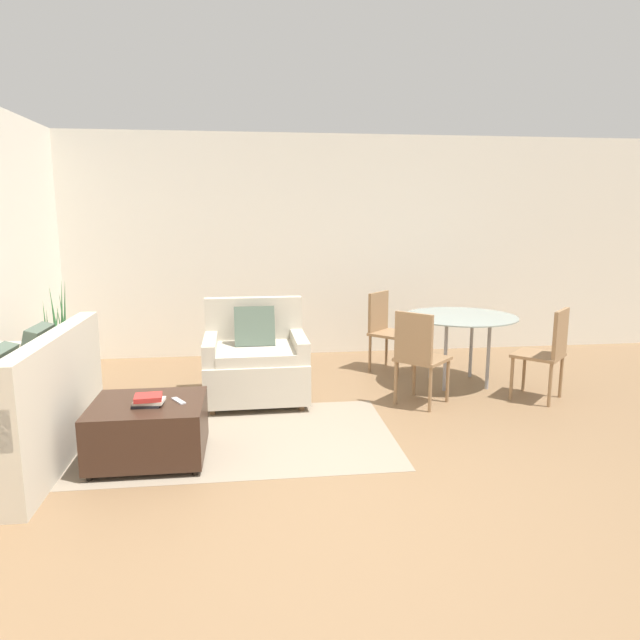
{
  "coord_description": "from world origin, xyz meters",
  "views": [
    {
      "loc": [
        -0.57,
        -3.43,
        1.77
      ],
      "look_at": [
        0.12,
        2.04,
        0.75
      ],
      "focal_mm": 32.0,
      "sensor_mm": 36.0,
      "label": 1
    }
  ],
  "objects_px": {
    "dining_chair_far_left": "(386,326)",
    "couch": "(15,419)",
    "book_stack": "(148,400)",
    "armchair": "(256,362)",
    "dining_table": "(460,323)",
    "tv_remote_secondary": "(178,401)",
    "dining_chair_near_left": "(418,352)",
    "ottoman": "(149,428)",
    "tv_remote_primary": "(153,398)",
    "dining_chair_near_right": "(548,348)",
    "potted_plant": "(62,373)"
  },
  "relations": [
    {
      "from": "tv_remote_primary",
      "to": "dining_chair_far_left",
      "type": "distance_m",
      "value": 3.1
    },
    {
      "from": "book_stack",
      "to": "dining_chair_near_right",
      "type": "distance_m",
      "value": 3.69
    },
    {
      "from": "book_stack",
      "to": "dining_chair_far_left",
      "type": "height_order",
      "value": "dining_chair_far_left"
    },
    {
      "from": "potted_plant",
      "to": "dining_chair_far_left",
      "type": "bearing_deg",
      "value": 10.16
    },
    {
      "from": "tv_remote_primary",
      "to": "tv_remote_secondary",
      "type": "relative_size",
      "value": 1.04
    },
    {
      "from": "dining_chair_far_left",
      "to": "dining_table",
      "type": "bearing_deg",
      "value": -45.0
    },
    {
      "from": "couch",
      "to": "book_stack",
      "type": "bearing_deg",
      "value": -9.34
    },
    {
      "from": "ottoman",
      "to": "tv_remote_primary",
      "type": "xyz_separation_m",
      "value": [
        0.03,
        0.08,
        0.2
      ]
    },
    {
      "from": "ottoman",
      "to": "dining_chair_far_left",
      "type": "height_order",
      "value": "dining_chair_far_left"
    },
    {
      "from": "couch",
      "to": "armchair",
      "type": "xyz_separation_m",
      "value": [
        1.75,
        1.21,
        0.05
      ]
    },
    {
      "from": "tv_remote_secondary",
      "to": "tv_remote_primary",
      "type": "bearing_deg",
      "value": 156.05
    },
    {
      "from": "dining_chair_near_right",
      "to": "dining_chair_far_left",
      "type": "bearing_deg",
      "value": 135.0
    },
    {
      "from": "armchair",
      "to": "dining_chair_near_right",
      "type": "distance_m",
      "value": 2.81
    },
    {
      "from": "armchair",
      "to": "dining_table",
      "type": "relative_size",
      "value": 0.84
    },
    {
      "from": "ottoman",
      "to": "potted_plant",
      "type": "bearing_deg",
      "value": 124.45
    },
    {
      "from": "couch",
      "to": "dining_chair_far_left",
      "type": "height_order",
      "value": "couch"
    },
    {
      "from": "tv_remote_secondary",
      "to": "potted_plant",
      "type": "bearing_deg",
      "value": 129.52
    },
    {
      "from": "couch",
      "to": "dining_table",
      "type": "distance_m",
      "value": 4.16
    },
    {
      "from": "dining_chair_far_left",
      "to": "couch",
      "type": "bearing_deg",
      "value": -147.12
    },
    {
      "from": "dining_chair_near_left",
      "to": "ottoman",
      "type": "bearing_deg",
      "value": -158.3
    },
    {
      "from": "tv_remote_secondary",
      "to": "dining_chair_far_left",
      "type": "distance_m",
      "value": 3.02
    },
    {
      "from": "book_stack",
      "to": "tv_remote_secondary",
      "type": "height_order",
      "value": "book_stack"
    },
    {
      "from": "ottoman",
      "to": "dining_chair_near_right",
      "type": "distance_m",
      "value": 3.7
    },
    {
      "from": "tv_remote_secondary",
      "to": "potted_plant",
      "type": "relative_size",
      "value": 0.14
    },
    {
      "from": "book_stack",
      "to": "dining_chair_far_left",
      "type": "bearing_deg",
      "value": 44.77
    },
    {
      "from": "dining_chair_near_left",
      "to": "dining_table",
      "type": "bearing_deg",
      "value": 45.0
    },
    {
      "from": "dining_chair_near_left",
      "to": "dining_chair_near_right",
      "type": "height_order",
      "value": "same"
    },
    {
      "from": "dining_chair_near_right",
      "to": "ottoman",
      "type": "bearing_deg",
      "value": -165.66
    },
    {
      "from": "dining_chair_far_left",
      "to": "armchair",
      "type": "bearing_deg",
      "value": -149.24
    },
    {
      "from": "tv_remote_primary",
      "to": "tv_remote_secondary",
      "type": "height_order",
      "value": "same"
    },
    {
      "from": "potted_plant",
      "to": "dining_table",
      "type": "distance_m",
      "value": 4.04
    },
    {
      "from": "book_stack",
      "to": "tv_remote_secondary",
      "type": "xyz_separation_m",
      "value": [
        0.2,
        0.07,
        -0.03
      ]
    },
    {
      "from": "dining_table",
      "to": "dining_chair_near_left",
      "type": "xyz_separation_m",
      "value": [
        -0.64,
        -0.64,
        -0.14
      ]
    },
    {
      "from": "tv_remote_secondary",
      "to": "dining_chair_near_left",
      "type": "relative_size",
      "value": 0.18
    },
    {
      "from": "armchair",
      "to": "tv_remote_primary",
      "type": "height_order",
      "value": "armchair"
    },
    {
      "from": "couch",
      "to": "ottoman",
      "type": "bearing_deg",
      "value": -5.58
    },
    {
      "from": "ottoman",
      "to": "tv_remote_primary",
      "type": "relative_size",
      "value": 4.67
    },
    {
      "from": "couch",
      "to": "tv_remote_secondary",
      "type": "height_order",
      "value": "couch"
    },
    {
      "from": "potted_plant",
      "to": "couch",
      "type": "bearing_deg",
      "value": -84.75
    },
    {
      "from": "tv_remote_secondary",
      "to": "dining_chair_far_left",
      "type": "height_order",
      "value": "dining_chair_far_left"
    },
    {
      "from": "ottoman",
      "to": "book_stack",
      "type": "xyz_separation_m",
      "value": [
        0.02,
        -0.07,
        0.24
      ]
    },
    {
      "from": "couch",
      "to": "dining_chair_near_right",
      "type": "xyz_separation_m",
      "value": [
        4.52,
        0.82,
        0.2
      ]
    },
    {
      "from": "couch",
      "to": "book_stack",
      "type": "relative_size",
      "value": 8.2
    },
    {
      "from": "potted_plant",
      "to": "dining_table",
      "type": "xyz_separation_m",
      "value": [
        4.02,
        -0.03,
        0.42
      ]
    },
    {
      "from": "ottoman",
      "to": "dining_chair_far_left",
      "type": "distance_m",
      "value": 3.19
    },
    {
      "from": "tv_remote_secondary",
      "to": "dining_table",
      "type": "relative_size",
      "value": 0.14
    },
    {
      "from": "armchair",
      "to": "dining_chair_near_left",
      "type": "distance_m",
      "value": 1.56
    },
    {
      "from": "book_stack",
      "to": "dining_chair_near_right",
      "type": "relative_size",
      "value": 0.25
    },
    {
      "from": "book_stack",
      "to": "dining_chair_near_left",
      "type": "bearing_deg",
      "value": 23.3
    },
    {
      "from": "dining_table",
      "to": "dining_chair_far_left",
      "type": "xyz_separation_m",
      "value": [
        -0.64,
        0.64,
        -0.14
      ]
    }
  ]
}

